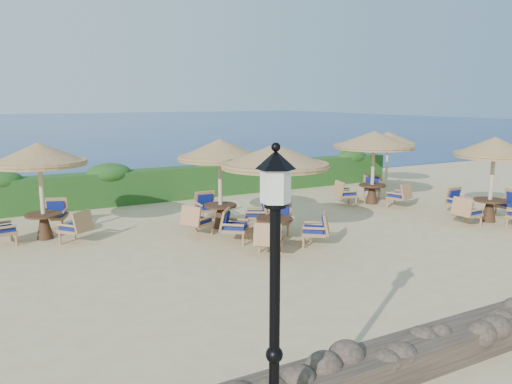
{
  "coord_description": "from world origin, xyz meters",
  "views": [
    {
      "loc": [
        -7.2,
        -10.89,
        3.79
      ],
      "look_at": [
        -0.92,
        0.84,
        1.3
      ],
      "focal_mm": 35.0,
      "sensor_mm": 36.0,
      "label": 1
    }
  ],
  "objects_px": {
    "cafe_set_1": "(493,168)",
    "cafe_set_2": "(40,173)",
    "cafe_set_0": "(275,176)",
    "cafe_set_4": "(374,151)",
    "lamp_post": "(275,323)",
    "extra_parasol": "(388,138)",
    "cafe_set_3": "(220,167)"
  },
  "relations": [
    {
      "from": "cafe_set_1",
      "to": "cafe_set_2",
      "type": "height_order",
      "value": "same"
    },
    {
      "from": "cafe_set_0",
      "to": "cafe_set_4",
      "type": "height_order",
      "value": "same"
    },
    {
      "from": "lamp_post",
      "to": "extra_parasol",
      "type": "distance_m",
      "value": 17.41
    },
    {
      "from": "cafe_set_2",
      "to": "lamp_post",
      "type": "bearing_deg",
      "value": -83.05
    },
    {
      "from": "lamp_post",
      "to": "cafe_set_2",
      "type": "bearing_deg",
      "value": 96.95
    },
    {
      "from": "cafe_set_1",
      "to": "cafe_set_4",
      "type": "relative_size",
      "value": 0.97
    },
    {
      "from": "lamp_post",
      "to": "cafe_set_3",
      "type": "xyz_separation_m",
      "value": [
        3.5,
        9.15,
        0.27
      ]
    },
    {
      "from": "extra_parasol",
      "to": "cafe_set_1",
      "type": "relative_size",
      "value": 0.85
    },
    {
      "from": "cafe_set_0",
      "to": "cafe_set_2",
      "type": "height_order",
      "value": "same"
    },
    {
      "from": "cafe_set_4",
      "to": "lamp_post",
      "type": "bearing_deg",
      "value": -135.26
    },
    {
      "from": "cafe_set_4",
      "to": "cafe_set_2",
      "type": "bearing_deg",
      "value": 176.92
    },
    {
      "from": "cafe_set_2",
      "to": "cafe_set_3",
      "type": "relative_size",
      "value": 0.99
    },
    {
      "from": "cafe_set_0",
      "to": "cafe_set_4",
      "type": "relative_size",
      "value": 0.97
    },
    {
      "from": "lamp_post",
      "to": "cafe_set_2",
      "type": "distance_m",
      "value": 10.42
    },
    {
      "from": "extra_parasol",
      "to": "cafe_set_3",
      "type": "relative_size",
      "value": 0.87
    },
    {
      "from": "cafe_set_1",
      "to": "cafe_set_3",
      "type": "relative_size",
      "value": 1.02
    },
    {
      "from": "extra_parasol",
      "to": "cafe_set_1",
      "type": "xyz_separation_m",
      "value": [
        -1.38,
        -6.11,
        -0.47
      ]
    },
    {
      "from": "cafe_set_0",
      "to": "cafe_set_2",
      "type": "relative_size",
      "value": 1.03
    },
    {
      "from": "lamp_post",
      "to": "cafe_set_3",
      "type": "relative_size",
      "value": 1.19
    },
    {
      "from": "extra_parasol",
      "to": "cafe_set_0",
      "type": "distance_m",
      "value": 9.95
    },
    {
      "from": "extra_parasol",
      "to": "cafe_set_1",
      "type": "distance_m",
      "value": 6.28
    },
    {
      "from": "cafe_set_0",
      "to": "cafe_set_3",
      "type": "height_order",
      "value": "same"
    },
    {
      "from": "cafe_set_0",
      "to": "cafe_set_2",
      "type": "xyz_separation_m",
      "value": [
        -5.31,
        3.42,
        0.0
      ]
    },
    {
      "from": "cafe_set_2",
      "to": "cafe_set_4",
      "type": "bearing_deg",
      "value": -3.08
    },
    {
      "from": "lamp_post",
      "to": "extra_parasol",
      "type": "relative_size",
      "value": 1.38
    },
    {
      "from": "cafe_set_2",
      "to": "cafe_set_4",
      "type": "distance_m",
      "value": 11.11
    },
    {
      "from": "extra_parasol",
      "to": "cafe_set_0",
      "type": "xyz_separation_m",
      "value": [
        -8.55,
        -5.08,
        -0.34
      ]
    },
    {
      "from": "cafe_set_0",
      "to": "cafe_set_3",
      "type": "distance_m",
      "value": 2.3
    },
    {
      "from": "cafe_set_0",
      "to": "cafe_set_3",
      "type": "bearing_deg",
      "value": 103.87
    },
    {
      "from": "cafe_set_2",
      "to": "cafe_set_4",
      "type": "height_order",
      "value": "same"
    },
    {
      "from": "cafe_set_4",
      "to": "cafe_set_1",
      "type": "bearing_deg",
      "value": -70.22
    },
    {
      "from": "cafe_set_1",
      "to": "cafe_set_3",
      "type": "bearing_deg",
      "value": 157.09
    }
  ]
}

